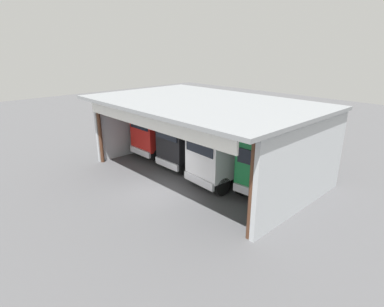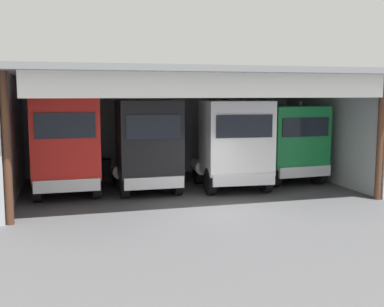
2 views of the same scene
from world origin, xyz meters
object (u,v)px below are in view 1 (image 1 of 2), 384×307
tool_cart (198,146)px  oil_drum (273,166)px  truck_red_center_bay (156,130)px  truck_green_yard_outside (269,166)px  truck_black_center_right_bay (182,141)px  truck_white_center_left_bay (217,155)px

tool_cart → oil_drum: bearing=7.5°
truck_red_center_bay → oil_drum: bearing=-155.4°
truck_green_yard_outside → tool_cart: truck_green_yard_outside is taller
truck_green_yard_outside → tool_cart: (-7.90, 2.43, -1.28)m
truck_red_center_bay → truck_black_center_right_bay: bearing=175.3°
truck_green_yard_outside → truck_white_center_left_bay: bearing=14.2°
truck_black_center_right_bay → tool_cart: size_ratio=4.14×
truck_white_center_left_bay → oil_drum: truck_white_center_left_bay is taller
truck_green_yard_outside → oil_drum: (-1.65, 3.25, -1.34)m
truck_black_center_right_bay → oil_drum: (4.67, 3.85, -1.48)m
truck_red_center_bay → truck_green_yard_outside: (9.42, 0.37, -0.23)m
oil_drum → tool_cart: tool_cart is taller
truck_red_center_bay → oil_drum: truck_red_center_bay is taller
truck_green_yard_outside → oil_drum: 3.88m
tool_cart → truck_green_yard_outside: bearing=-17.1°
truck_white_center_left_bay → truck_green_yard_outside: bearing=-158.2°
truck_red_center_bay → truck_black_center_right_bay: size_ratio=1.12×
oil_drum → truck_green_yard_outside: bearing=-63.1°
truck_green_yard_outside → tool_cart: 8.36m
truck_red_center_bay → truck_black_center_right_bay: truck_red_center_bay is taller
truck_white_center_left_bay → truck_green_yard_outside: (2.86, 0.91, -0.12)m
truck_red_center_bay → tool_cart: size_ratio=4.62×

